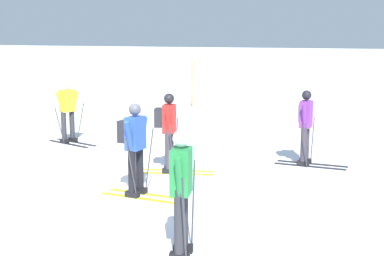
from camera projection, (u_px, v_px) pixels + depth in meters
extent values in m
plane|color=white|center=(106.00, 195.00, 9.86)|extent=(120.00, 120.00, 0.00)
cube|color=white|center=(360.00, 72.00, 27.09)|extent=(80.00, 6.15, 2.25)
cube|color=gold|center=(177.00, 170.00, 11.61)|extent=(1.51, 0.69, 0.02)
cube|color=gold|center=(175.00, 174.00, 11.33)|extent=(1.51, 0.69, 0.02)
cube|color=black|center=(171.00, 168.00, 11.62)|extent=(0.29, 0.21, 0.10)
cube|color=black|center=(168.00, 171.00, 11.34)|extent=(0.29, 0.21, 0.10)
cylinder|color=#38333D|center=(171.00, 146.00, 11.54)|extent=(0.14, 0.14, 0.85)
cylinder|color=#38333D|center=(168.00, 149.00, 11.26)|extent=(0.14, 0.14, 0.85)
cube|color=red|center=(169.00, 119.00, 11.30)|extent=(0.37, 0.44, 0.60)
cylinder|color=red|center=(172.00, 118.00, 11.54)|extent=(0.18, 0.27, 0.55)
cylinder|color=red|center=(168.00, 121.00, 11.05)|extent=(0.18, 0.27, 0.55)
sphere|color=black|center=(169.00, 99.00, 11.22)|extent=(0.22, 0.22, 0.22)
cylinder|color=#38383D|center=(176.00, 144.00, 11.70)|extent=(0.16, 0.34, 1.13)
cylinder|color=#38383D|center=(171.00, 150.00, 11.07)|extent=(0.16, 0.34, 1.13)
cube|color=#232328|center=(159.00, 118.00, 11.32)|extent=(0.27, 0.33, 0.40)
cube|color=black|center=(76.00, 142.00, 14.73)|extent=(1.59, 0.34, 0.02)
cube|color=black|center=(68.00, 144.00, 14.52)|extent=(1.59, 0.34, 0.02)
cube|color=black|center=(73.00, 140.00, 14.82)|extent=(0.28, 0.16, 0.10)
cube|color=black|center=(64.00, 141.00, 14.60)|extent=(0.28, 0.16, 0.10)
cylinder|color=#2D2D33|center=(72.00, 123.00, 14.74)|extent=(0.14, 0.14, 0.85)
cylinder|color=#2D2D33|center=(64.00, 124.00, 14.52)|extent=(0.14, 0.14, 0.85)
cube|color=yellow|center=(67.00, 101.00, 14.52)|extent=(0.30, 0.41, 0.60)
cylinder|color=yellow|center=(75.00, 100.00, 14.71)|extent=(0.13, 0.27, 0.55)
cylinder|color=yellow|center=(60.00, 102.00, 14.32)|extent=(0.13, 0.27, 0.55)
sphere|color=silver|center=(66.00, 85.00, 14.45)|extent=(0.22, 0.22, 0.22)
cylinder|color=#38383D|center=(80.00, 123.00, 14.84)|extent=(0.07, 0.30, 1.07)
cylinder|color=#38383D|center=(60.00, 126.00, 14.30)|extent=(0.07, 0.30, 1.07)
cube|color=gold|center=(147.00, 194.00, 9.85)|extent=(1.60, 0.25, 0.02)
cube|color=gold|center=(140.00, 198.00, 9.59)|extent=(1.60, 0.25, 0.02)
cube|color=black|center=(140.00, 190.00, 9.90)|extent=(0.27, 0.14, 0.10)
cube|color=black|center=(132.00, 194.00, 9.65)|extent=(0.27, 0.14, 0.10)
cylinder|color=black|center=(140.00, 165.00, 9.82)|extent=(0.14, 0.14, 0.85)
cylinder|color=black|center=(132.00, 169.00, 9.57)|extent=(0.14, 0.14, 0.85)
cube|color=#284CB7|center=(135.00, 133.00, 9.59)|extent=(0.28, 0.40, 0.60)
cylinder|color=#284CB7|center=(143.00, 132.00, 9.81)|extent=(0.11, 0.26, 0.55)
cylinder|color=#284CB7|center=(129.00, 136.00, 9.36)|extent=(0.11, 0.26, 0.55)
sphere|color=#4C4C56|center=(135.00, 109.00, 9.52)|extent=(0.22, 0.22, 0.22)
cylinder|color=#38383D|center=(149.00, 161.00, 9.93)|extent=(0.06, 0.36, 1.20)
cylinder|color=#38383D|center=(131.00, 169.00, 9.35)|extent=(0.06, 0.36, 1.20)
cube|color=#232328|center=(125.00, 131.00, 9.67)|extent=(0.21, 0.30, 0.40)
cube|color=black|center=(312.00, 164.00, 12.23)|extent=(1.60, 0.27, 0.02)
cube|color=black|center=(310.00, 166.00, 11.98)|extent=(1.60, 0.27, 0.02)
cube|color=black|center=(306.00, 161.00, 12.28)|extent=(0.27, 0.15, 0.10)
cube|color=black|center=(303.00, 163.00, 12.02)|extent=(0.27, 0.15, 0.10)
cylinder|color=#38333D|center=(306.00, 140.00, 12.20)|extent=(0.14, 0.14, 0.85)
cylinder|color=#38333D|center=(304.00, 143.00, 11.95)|extent=(0.14, 0.14, 0.85)
cube|color=purple|center=(306.00, 114.00, 11.97)|extent=(0.28, 0.41, 0.60)
cylinder|color=purple|center=(309.00, 113.00, 12.19)|extent=(0.12, 0.26, 0.55)
cylinder|color=purple|center=(305.00, 116.00, 11.74)|extent=(0.12, 0.26, 0.55)
sphere|color=black|center=(307.00, 95.00, 11.90)|extent=(0.22, 0.22, 0.22)
cylinder|color=#38383D|center=(312.00, 140.00, 12.37)|extent=(0.06, 0.28, 1.05)
cylinder|color=#38383D|center=(306.00, 146.00, 11.71)|extent=(0.06, 0.28, 1.05)
cube|color=#B7B2A3|center=(297.00, 113.00, 12.05)|extent=(0.21, 0.30, 0.40)
cube|color=silver|center=(194.00, 253.00, 7.16)|extent=(1.53, 0.66, 0.02)
cube|color=black|center=(183.00, 248.00, 7.17)|extent=(0.29, 0.21, 0.10)
cube|color=black|center=(180.00, 256.00, 6.90)|extent=(0.29, 0.21, 0.10)
cylinder|color=#2D2D33|center=(183.00, 214.00, 7.09)|extent=(0.14, 0.14, 0.85)
cylinder|color=#2D2D33|center=(179.00, 221.00, 6.82)|extent=(0.14, 0.14, 0.85)
cube|color=#23843D|center=(181.00, 171.00, 6.85)|extent=(0.36, 0.44, 0.60)
cylinder|color=#23843D|center=(186.00, 168.00, 7.09)|extent=(0.18, 0.27, 0.55)
cylinder|color=#23843D|center=(179.00, 177.00, 6.60)|extent=(0.18, 0.27, 0.55)
sphere|color=silver|center=(181.00, 138.00, 6.78)|extent=(0.22, 0.22, 0.22)
cylinder|color=#38383D|center=(193.00, 205.00, 7.27)|extent=(0.13, 0.28, 1.22)
cylinder|color=#38383D|center=(184.00, 223.00, 6.58)|extent=(0.13, 0.28, 1.22)
cylinder|color=#C65614|center=(192.00, 82.00, 22.29)|extent=(0.05, 0.05, 2.05)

